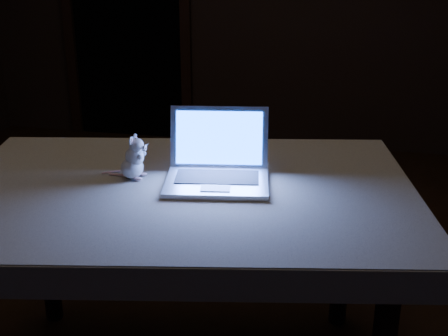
# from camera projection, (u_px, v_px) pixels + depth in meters

# --- Properties ---
(floor) EXTENTS (5.00, 5.00, 0.00)m
(floor) POSITION_uv_depth(u_px,v_px,m) (178.00, 323.00, 2.62)
(floor) COLOR black
(floor) RESTS_ON ground
(doorway) EXTENTS (1.06, 0.36, 2.13)m
(doorway) POSITION_uv_depth(u_px,v_px,m) (126.00, 6.00, 4.72)
(doorway) COLOR black
(doorway) RESTS_ON back_wall
(table) EXTENTS (1.61, 1.19, 0.78)m
(table) POSITION_uv_depth(u_px,v_px,m) (186.00, 288.00, 2.17)
(table) COLOR black
(table) RESTS_ON floor
(tablecloth) EXTENTS (1.70, 1.26, 0.10)m
(tablecloth) POSITION_uv_depth(u_px,v_px,m) (167.00, 194.00, 2.09)
(tablecloth) COLOR #BEB5A1
(tablecloth) RESTS_ON table
(laptop) EXTENTS (0.39, 0.36, 0.24)m
(laptop) POSITION_uv_depth(u_px,v_px,m) (217.00, 153.00, 1.99)
(laptop) COLOR silver
(laptop) RESTS_ON tablecloth
(plush_mouse) EXTENTS (0.13, 0.13, 0.16)m
(plush_mouse) POSITION_uv_depth(u_px,v_px,m) (132.00, 157.00, 2.08)
(plush_mouse) COLOR silver
(plush_mouse) RESTS_ON tablecloth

